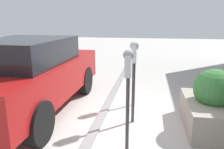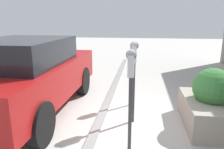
{
  "view_description": "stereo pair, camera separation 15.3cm",
  "coord_description": "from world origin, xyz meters",
  "px_view_note": "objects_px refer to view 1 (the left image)",
  "views": [
    {
      "loc": [
        -3.97,
        -0.85,
        1.97
      ],
      "look_at": [
        0.0,
        -0.16,
        0.95
      ],
      "focal_mm": 35.0,
      "sensor_mm": 36.0,
      "label": 1
    },
    {
      "loc": [
        -3.99,
        -0.7,
        1.97
      ],
      "look_at": [
        0.0,
        -0.16,
        0.95
      ],
      "focal_mm": 35.0,
      "sensor_mm": 36.0,
      "label": 2
    }
  ],
  "objects_px": {
    "parking_meter_middle": "(135,61)",
    "planter_box": "(212,106)",
    "parking_meter_second": "(134,64)",
    "parked_car_front": "(29,73)",
    "parking_meter_nearest": "(128,76)"
  },
  "relations": [
    {
      "from": "parking_meter_middle",
      "to": "parked_car_front",
      "type": "distance_m",
      "value": 2.33
    },
    {
      "from": "parking_meter_second",
      "to": "planter_box",
      "type": "xyz_separation_m",
      "value": [
        0.02,
        -1.45,
        -0.75
      ]
    },
    {
      "from": "parking_meter_second",
      "to": "parked_car_front",
      "type": "relative_size",
      "value": 0.39
    },
    {
      "from": "parking_meter_middle",
      "to": "planter_box",
      "type": "xyz_separation_m",
      "value": [
        -0.87,
        -1.5,
        -0.63
      ]
    },
    {
      "from": "parking_meter_nearest",
      "to": "parking_meter_second",
      "type": "bearing_deg",
      "value": -0.52
    },
    {
      "from": "planter_box",
      "to": "parked_car_front",
      "type": "bearing_deg",
      "value": 87.21
    },
    {
      "from": "parking_meter_nearest",
      "to": "planter_box",
      "type": "height_order",
      "value": "parking_meter_nearest"
    },
    {
      "from": "parking_meter_nearest",
      "to": "planter_box",
      "type": "distance_m",
      "value": 1.91
    },
    {
      "from": "parked_car_front",
      "to": "parking_meter_middle",
      "type": "bearing_deg",
      "value": -72.04
    },
    {
      "from": "parking_meter_second",
      "to": "parking_meter_middle",
      "type": "bearing_deg",
      "value": 3.15
    },
    {
      "from": "parking_meter_middle",
      "to": "planter_box",
      "type": "distance_m",
      "value": 1.84
    },
    {
      "from": "planter_box",
      "to": "parked_car_front",
      "type": "height_order",
      "value": "parked_car_front"
    },
    {
      "from": "parking_meter_second",
      "to": "parking_meter_nearest",
      "type": "bearing_deg",
      "value": 179.48
    },
    {
      "from": "parking_meter_nearest",
      "to": "parking_meter_second",
      "type": "relative_size",
      "value": 0.99
    },
    {
      "from": "planter_box",
      "to": "parked_car_front",
      "type": "distance_m",
      "value": 3.74
    }
  ]
}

